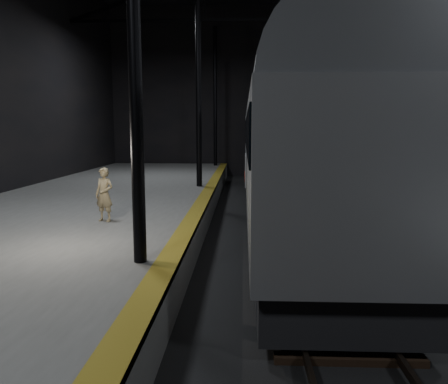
{
  "coord_description": "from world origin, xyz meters",
  "views": [
    {
      "loc": [
        -1.71,
        -12.54,
        3.68
      ],
      "look_at": [
        -2.23,
        -0.89,
        2.0
      ],
      "focal_mm": 35.0,
      "sensor_mm": 36.0,
      "label": 1
    }
  ],
  "objects": [
    {
      "name": "tactile_strip",
      "position": [
        -3.25,
        0.0,
        1.0
      ],
      "size": [
        0.5,
        43.8,
        0.01
      ],
      "primitive_type": "cube",
      "color": "olive",
      "rests_on": "platform_left"
    },
    {
      "name": "train",
      "position": [
        -0.0,
        4.65,
        3.28
      ],
      "size": [
        3.29,
        21.99,
        5.88
      ],
      "color": "#A5A8AD",
      "rests_on": "ground"
    },
    {
      "name": "track",
      "position": [
        0.0,
        0.0,
        0.07
      ],
      "size": [
        2.4,
        43.0,
        0.24
      ],
      "color": "#3F3328",
      "rests_on": "ground"
    },
    {
      "name": "woman",
      "position": [
        -5.76,
        -0.11,
        1.79
      ],
      "size": [
        0.67,
        0.54,
        1.58
      ],
      "primitive_type": "imported",
      "rotation": [
        0.0,
        0.0,
        -0.32
      ],
      "color": "tan",
      "rests_on": "platform_left"
    },
    {
      "name": "ground",
      "position": [
        0.0,
        0.0,
        0.0
      ],
      "size": [
        44.0,
        44.0,
        0.0
      ],
      "primitive_type": "plane",
      "color": "black",
      "rests_on": "ground"
    },
    {
      "name": "platform_left",
      "position": [
        -7.5,
        0.0,
        0.5
      ],
      "size": [
        9.0,
        43.8,
        1.0
      ],
      "primitive_type": "cube",
      "color": "#555553",
      "rests_on": "ground"
    }
  ]
}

